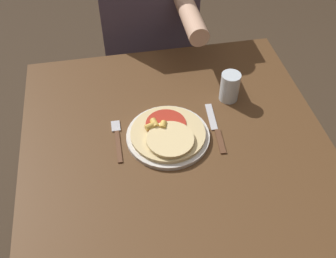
% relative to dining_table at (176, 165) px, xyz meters
% --- Properties ---
extents(ground_plane, '(8.00, 8.00, 0.00)m').
position_rel_dining_table_xyz_m(ground_plane, '(0.00, 0.00, -0.64)').
color(ground_plane, '#423323').
extents(dining_table, '(0.96, 0.98, 0.75)m').
position_rel_dining_table_xyz_m(dining_table, '(0.00, 0.00, 0.00)').
color(dining_table, brown).
rests_on(dining_table, ground_plane).
extents(plate, '(0.26, 0.26, 0.01)m').
position_rel_dining_table_xyz_m(plate, '(-0.02, 0.02, 0.12)').
color(plate, silver).
rests_on(plate, dining_table).
extents(pizza, '(0.23, 0.23, 0.04)m').
position_rel_dining_table_xyz_m(pizza, '(-0.02, 0.02, 0.14)').
color(pizza, '#E0C689').
rests_on(pizza, plate).
extents(fork, '(0.03, 0.18, 0.00)m').
position_rel_dining_table_xyz_m(fork, '(-0.18, 0.05, 0.12)').
color(fork, brown).
rests_on(fork, dining_table).
extents(knife, '(0.03, 0.22, 0.00)m').
position_rel_dining_table_xyz_m(knife, '(0.14, 0.03, 0.12)').
color(knife, brown).
rests_on(knife, dining_table).
extents(drinking_glass, '(0.07, 0.07, 0.10)m').
position_rel_dining_table_xyz_m(drinking_glass, '(0.22, 0.17, 0.17)').
color(drinking_glass, silver).
rests_on(drinking_glass, dining_table).
extents(person_diner, '(0.40, 0.52, 1.24)m').
position_rel_dining_table_xyz_m(person_diner, '(0.02, 0.69, 0.09)').
color(person_diner, '#2D2D38').
rests_on(person_diner, ground_plane).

